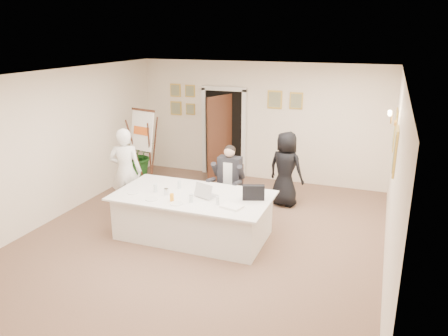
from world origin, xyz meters
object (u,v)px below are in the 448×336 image
standing_man (126,171)px  oj_glass (172,197)px  laptop (206,188)px  flip_chart (146,152)px  paper_stack (232,206)px  laptop_bag (253,192)px  conference_table (193,215)px  seated_man (229,180)px  standing_woman (286,169)px  potted_palm (137,155)px  steel_jug (166,192)px

standing_man → oj_glass: size_ratio=13.21×
laptop → oj_glass: bearing=-116.4°
flip_chart → paper_stack: 3.64m
paper_stack → laptop_bag: bearing=63.1°
conference_table → seated_man: bearing=77.2°
standing_woman → potted_palm: standing_woman is taller
conference_table → potted_palm: size_ratio=2.33×
potted_palm → oj_glass: size_ratio=8.91×
potted_palm → oj_glass: bearing=-50.0°
flip_chart → steel_jug: (1.62, -2.11, 0.00)m
seated_man → steel_jug: size_ratio=12.84×
standing_man → laptop_bag: bearing=152.6°
seated_man → paper_stack: size_ratio=4.21×
laptop_bag → steel_jug: bearing=172.4°
potted_palm → paper_stack: size_ratio=3.45×
standing_man → oj_glass: 1.71m
standing_woman → laptop: standing_woman is taller
potted_palm → laptop_bag: bearing=-32.7°
conference_table → steel_jug: (-0.43, -0.16, 0.44)m
standing_woman → flip_chart: bearing=18.0°
paper_stack → laptop: bearing=150.2°
potted_palm → paper_stack: (3.44, -2.80, 0.21)m
oj_glass → steel_jug: (-0.23, 0.24, -0.01)m
standing_woman → standing_man: bearing=45.1°
standing_man → paper_stack: (2.47, -0.80, -0.07)m
standing_man → oj_glass: standing_man is taller
laptop → paper_stack: size_ratio=1.11×
flip_chart → laptop: (2.28, -1.92, 0.09)m
seated_man → standing_woman: (0.91, 0.88, 0.07)m
seated_man → laptop_bag: size_ratio=3.86×
conference_table → standing_woman: standing_woman is taller
potted_palm → standing_woman: bearing=-7.5°
conference_table → flip_chart: (-2.04, 1.95, 0.44)m
standing_woman → laptop_bag: standing_woman is taller
conference_table → laptop: size_ratio=7.25×
standing_woman → steel_jug: 2.68m
laptop_bag → steel_jug: size_ratio=3.33×
flip_chart → standing_woman: bearing=0.9°
steel_jug → laptop_bag: bearing=11.5°
seated_man → standing_woman: bearing=50.0°
potted_palm → oj_glass: (2.43, -2.89, 0.26)m
seated_man → potted_palm: bearing=160.7°
laptop_bag → oj_glass: laptop_bag is taller
laptop → oj_glass: laptop is taller
paper_stack → oj_glass: 1.02m
flip_chart → standing_man: size_ratio=1.04×
seated_man → standing_woman: standing_woman is taller
flip_chart → steel_jug: flip_chart is taller
seated_man → steel_jug: seated_man is taller
conference_table → paper_stack: 0.96m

